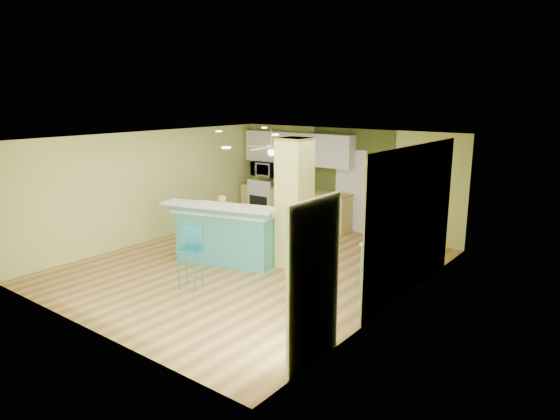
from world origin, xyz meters
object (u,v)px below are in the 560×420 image
object	(u,v)px
peninsula	(229,233)
side_counter	(394,262)
bar_stool	(192,247)
canister	(222,201)
fruit_bowl	(302,188)

from	to	relation	value
peninsula	side_counter	xyz separation A→B (m)	(3.26, 0.66, -0.11)
side_counter	bar_stool	bearing A→B (deg)	-143.64
peninsula	canister	size ratio (longest dim) A/B	12.79
side_counter	peninsula	bearing A→B (deg)	-168.64
side_counter	canister	xyz separation A→B (m)	(-3.59, -0.50, 0.70)
fruit_bowl	peninsula	bearing A→B (deg)	-81.76
peninsula	canister	world-z (taller)	canister
fruit_bowl	canister	size ratio (longest dim) A/B	1.65
peninsula	canister	distance (m)	0.69
bar_stool	canister	world-z (taller)	canister
side_counter	canister	distance (m)	3.69
peninsula	bar_stool	distance (m)	1.49
fruit_bowl	canister	xyz separation A→B (m)	(0.14, -3.05, 0.19)
side_counter	canister	bearing A→B (deg)	-172.01
bar_stool	side_counter	distance (m)	3.50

